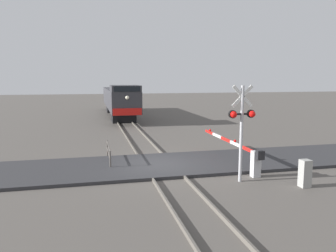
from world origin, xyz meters
TOP-DOWN VIEW (x-y plane):
  - ground_plane at (0.00, 0.00)m, footprint 160.00×160.00m
  - rail_track_left at (-0.72, 0.00)m, footprint 0.08×80.00m
  - rail_track_right at (0.72, 0.00)m, footprint 0.08×80.00m
  - road_surface at (0.00, 0.00)m, footprint 36.00×4.57m
  - locomotive at (0.00, 22.90)m, footprint 2.79×18.59m
  - crossing_signal at (2.96, -3.20)m, footprint 1.18×0.33m
  - crossing_gate at (3.93, -1.65)m, footprint 0.36×7.11m
  - utility_cabinet at (5.23, -4.46)m, footprint 0.39×0.39m
  - guard_railing at (-2.41, 1.35)m, footprint 0.08×2.92m

SIDE VIEW (x-z plane):
  - ground_plane at x=0.00m, z-range 0.00..0.00m
  - rail_track_left at x=-0.72m, z-range 0.00..0.15m
  - rail_track_right at x=0.72m, z-range 0.00..0.15m
  - road_surface at x=0.00m, z-range 0.00..0.15m
  - utility_cabinet at x=5.23m, z-range 0.00..1.14m
  - guard_railing at x=-2.41m, z-range 0.15..1.10m
  - crossing_gate at x=3.93m, z-range 0.18..1.49m
  - locomotive at x=0.00m, z-range 0.09..3.86m
  - crossing_signal at x=2.96m, z-range 0.52..4.69m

